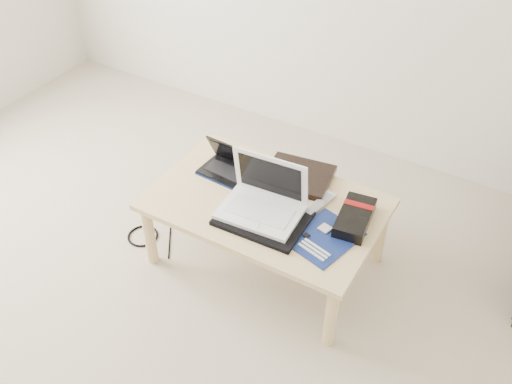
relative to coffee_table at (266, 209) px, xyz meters
The scene contains 13 objects.
ground 0.95m from the coffee_table, 115.38° to the right, with size 4.00×4.00×0.00m, color #C2B09D.
coffee_table is the anchor object (origin of this frame).
book 0.25m from the coffee_table, 77.50° to the left, with size 0.36×0.32×0.03m.
netbook 0.32m from the coffee_table, 159.54° to the left, with size 0.26×0.20×0.17m.
tablet 0.13m from the coffee_table, 140.07° to the left, with size 0.26×0.22×0.01m.
remote 0.26m from the coffee_table, 22.77° to the left, with size 0.09×0.23×0.02m.
neoprene_sleeve 0.14m from the coffee_table, 66.24° to the right, with size 0.40×0.29×0.02m, color black.
white_laptop 0.14m from the coffee_table, 69.45° to the right, with size 0.38×0.28×0.27m.
motherboard 0.36m from the coffee_table, 13.56° to the right, with size 0.32×0.36×0.01m.
gpu_box 0.44m from the coffee_table, 10.68° to the left, with size 0.17×0.29×0.06m.
cable_coil 0.10m from the coffee_table, behind, with size 0.11×0.11×0.01m, color black.
floor_cable_coil 0.77m from the coffee_table, 163.83° to the right, with size 0.17×0.17×0.01m, color black.
floor_cable_trail 0.65m from the coffee_table, 167.97° to the right, with size 0.01×0.01×0.34m, color black.
Camera 1 is at (1.38, -1.00, 2.19)m, focal length 40.00 mm.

